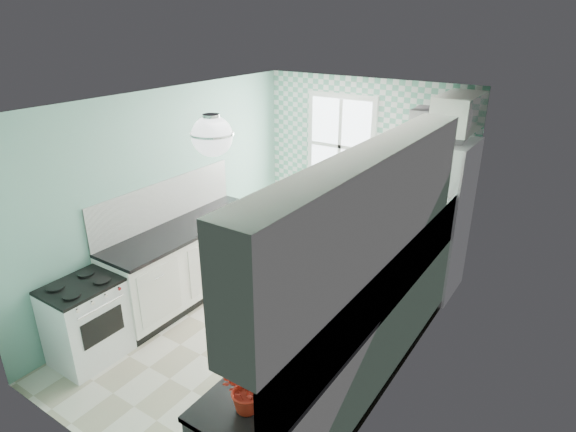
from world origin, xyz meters
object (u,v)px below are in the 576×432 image
Objects in this scene: stove at (86,321)px; potted_plant at (248,390)px; microwave at (440,124)px; fridge at (429,216)px; ceiling_light at (212,136)px; fruit_bowl at (281,373)px; sink at (405,253)px.

potted_plant reaches higher than stove.
fridge is at bearing 49.79° from microwave.
stove is at bearing -149.90° from ceiling_light.
potted_plant is at bearing -89.98° from fridge.
fruit_bowl is 3.51m from microwave.
stove is 3.31m from sink.
stove is 1.36× the size of microwave.
ceiling_light is at bearing 29.58° from stove.
ceiling_light reaches higher than microwave.
ceiling_light is 0.66× the size of sink.
fruit_bowl is (1.20, -0.75, -1.35)m from ceiling_light.
fridge is 3.68m from potted_plant.
fridge is 2.33× the size of stove.
microwave is at bearing 66.65° from ceiling_light.
stove is 2.46m from fruit_bowl.
fruit_bowl is at bearing -31.97° from ceiling_light.
sink is 1.90× the size of fruit_bowl.
microwave is (-0.09, 3.68, 0.99)m from potted_plant.
potted_plant is (1.20, -1.10, -1.22)m from ceiling_light.
microwave is at bearing 98.97° from sink.
sink is at bearing 51.82° from ceiling_light.
microwave is (-0.09, 3.32, 1.12)m from fruit_bowl.
potted_plant is (0.09, -3.67, 0.14)m from fridge.
sink reaches higher than fruit_bowl.
fridge reaches higher than stove.
sink is at bearing 89.90° from potted_plant.
sink is at bearing -86.18° from fridge.
microwave is at bearing 54.23° from stove.
potted_plant is at bearing -42.60° from ceiling_light.
sink is 1.65× the size of potted_plant.
ceiling_light is 2.81m from microwave.
fridge is at bearing 91.41° from potted_plant.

